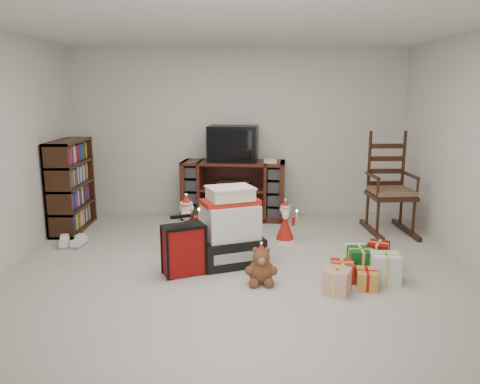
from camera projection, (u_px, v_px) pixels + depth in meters
name	position (u px, v px, depth m)	size (l,w,h in m)	color
room	(240.00, 154.00, 4.65)	(5.01, 5.01, 2.51)	beige
tv_stand	(234.00, 190.00, 6.97)	(1.56, 0.72, 0.86)	#4C1F15
bookshelf	(71.00, 187.00, 6.37)	(0.34, 1.01, 1.23)	#33180E
rocking_chair	(389.00, 197.00, 6.30)	(0.60, 0.95, 1.40)	#33180E
gift_pile	(230.00, 231.00, 5.10)	(0.80, 0.69, 0.85)	black
red_suitcase	(184.00, 250.00, 4.81)	(0.46, 0.36, 0.62)	maroon
stocking	(215.00, 236.00, 5.15)	(0.29, 0.12, 0.61)	#0E6C0C
teddy_bear	(261.00, 268.00, 4.60)	(0.25, 0.22, 0.37)	brown
santa_figurine	(285.00, 226.00, 5.89)	(0.27, 0.25, 0.55)	#B61C13
mrs_claus_figurine	(187.00, 229.00, 5.58)	(0.33, 0.31, 0.67)	#B61C13
sneaker_pair	(71.00, 243.00, 5.73)	(0.34, 0.28, 0.09)	white
gift_cluster	(360.00, 266.00, 4.76)	(0.71, 1.03, 0.24)	#B41F14
crt_television	(233.00, 144.00, 6.83)	(0.76, 0.59, 0.52)	black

